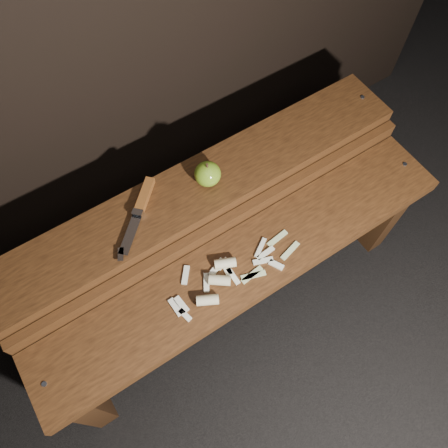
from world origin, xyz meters
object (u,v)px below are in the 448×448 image
bench_front_tier (248,273)px  knife (141,205)px  bench_rear_tier (204,202)px  apple (208,174)px

bench_front_tier → knife: knife is taller
bench_rear_tier → apple: 0.12m
bench_rear_tier → apple: bearing=11.8°
knife → bench_front_tier: bearing=-57.4°
bench_rear_tier → apple: size_ratio=15.97×
bench_rear_tier → apple: apple is taller
bench_front_tier → apple: 0.29m
bench_rear_tier → knife: 0.19m
bench_front_tier → knife: bearing=122.6°
bench_front_tier → bench_rear_tier: 0.23m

